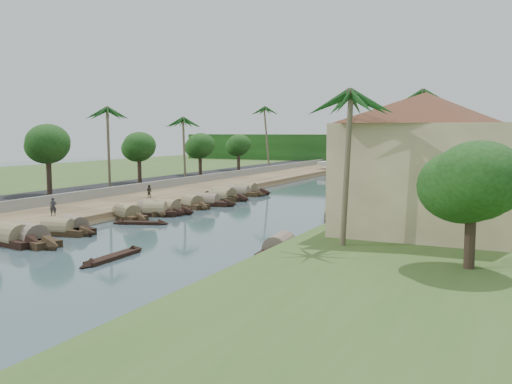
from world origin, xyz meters
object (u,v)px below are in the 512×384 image
at_px(bridge, 385,166).
at_px(person_near, 53,207).
at_px(building_near, 424,163).
at_px(sampan_1, 11,239).
at_px(sampan_0, 28,238).

distance_m(bridge, person_near, 77.65).
bearing_deg(person_near, building_near, -34.22).
relative_size(building_near, sampan_1, 1.76).
distance_m(building_near, person_near, 33.54).
bearing_deg(building_near, bridge, 104.39).
xyz_separation_m(sampan_1, person_near, (-4.11, 8.54, 1.24)).
relative_size(sampan_1, person_near, 4.92).
bearing_deg(sampan_0, building_near, 35.97).
relative_size(building_near, sampan_0, 1.58).
bearing_deg(person_near, bridge, 41.24).
distance_m(building_near, sampan_1, 31.56).
bearing_deg(bridge, sampan_1, -96.73).
height_order(bridge, sampan_1, bridge).
distance_m(sampan_0, sampan_1, 1.24).
relative_size(bridge, sampan_0, 2.97).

